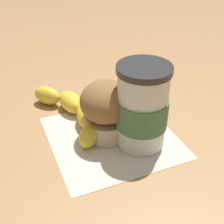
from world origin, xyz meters
TOP-DOWN VIEW (x-y plane):
  - ground_plane at (0.00, 0.00)m, footprint 3.00×3.00m
  - paper_napkin at (0.00, 0.00)m, footprint 0.25×0.25m
  - coffee_cup at (-0.04, 0.02)m, footprint 0.09×0.09m
  - muffin at (0.01, -0.01)m, footprint 0.09×0.09m
  - banana at (0.06, -0.07)m, footprint 0.13×0.21m

SIDE VIEW (x-z plane):
  - ground_plane at x=0.00m, z-range 0.00..0.00m
  - paper_napkin at x=0.00m, z-range 0.00..0.00m
  - banana at x=0.06m, z-range 0.00..0.04m
  - muffin at x=0.01m, z-range 0.01..0.11m
  - coffee_cup at x=-0.04m, z-range 0.00..0.14m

